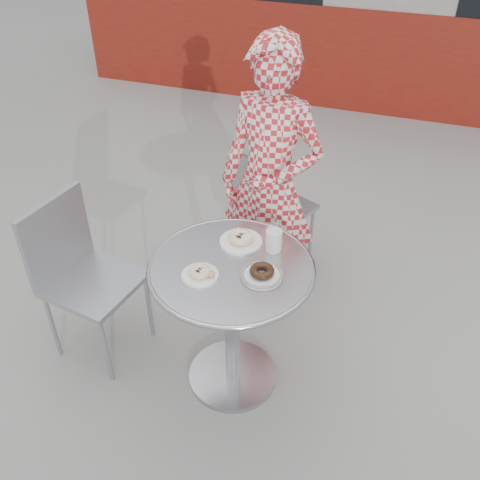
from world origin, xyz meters
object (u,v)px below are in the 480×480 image
(seated_person, at_px, (270,184))
(plate_far, at_px, (241,239))
(milk_cup, at_px, (274,239))
(plate_checker, at_px, (262,274))
(chair_left, at_px, (98,307))
(plate_near, at_px, (201,273))
(bistro_table, at_px, (232,297))
(chair_far, at_px, (274,230))

(seated_person, bearing_deg, plate_far, -78.01)
(seated_person, height_order, milk_cup, seated_person)
(plate_checker, bearing_deg, chair_left, 179.23)
(plate_far, relative_size, milk_cup, 1.56)
(plate_near, bearing_deg, chair_left, 171.50)
(plate_checker, bearing_deg, plate_far, 129.73)
(chair_left, bearing_deg, milk_cup, -69.12)
(plate_far, height_order, plate_checker, plate_far)
(bistro_table, bearing_deg, chair_far, 94.24)
(plate_checker, distance_m, milk_cup, 0.20)
(bistro_table, distance_m, milk_cup, 0.33)
(milk_cup, bearing_deg, chair_far, 104.69)
(chair_far, height_order, plate_far, chair_far)
(plate_near, relative_size, milk_cup, 1.27)
(bistro_table, height_order, seated_person, seated_person)
(chair_left, xyz_separation_m, plate_checker, (0.91, -0.01, 0.50))
(seated_person, bearing_deg, bistro_table, -76.97)
(bistro_table, relative_size, chair_left, 0.86)
(chair_far, distance_m, milk_cup, 1.03)
(chair_left, relative_size, milk_cup, 6.97)
(plate_near, bearing_deg, bistro_table, 46.40)
(bistro_table, relative_size, milk_cup, 5.98)
(bistro_table, distance_m, chair_far, 1.06)
(seated_person, bearing_deg, chair_left, -125.75)
(chair_left, relative_size, seated_person, 0.56)
(chair_left, bearing_deg, chair_far, -24.68)
(bistro_table, distance_m, plate_near, 0.25)
(chair_far, xyz_separation_m, seated_person, (0.05, -0.32, 0.54))
(chair_left, bearing_deg, plate_far, -66.68)
(plate_near, bearing_deg, seated_person, 84.35)
(chair_far, bearing_deg, chair_left, 79.86)
(seated_person, xyz_separation_m, plate_far, (0.01, -0.51, -0.01))
(chair_left, height_order, plate_near, chair_left)
(plate_near, relative_size, plate_checker, 0.86)
(bistro_table, distance_m, plate_checker, 0.25)
(bistro_table, xyz_separation_m, seated_person, (-0.02, 0.68, 0.22))
(plate_checker, bearing_deg, chair_far, 102.25)
(seated_person, xyz_separation_m, plate_checker, (0.17, -0.70, -0.01))
(seated_person, height_order, plate_checker, seated_person)
(bistro_table, bearing_deg, seated_person, 92.03)
(plate_far, height_order, milk_cup, milk_cup)
(plate_near, height_order, milk_cup, milk_cup)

